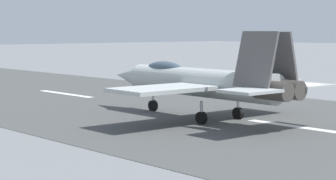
{
  "coord_description": "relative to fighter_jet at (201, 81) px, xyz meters",
  "views": [
    {
      "loc": [
        -22.08,
        29.33,
        5.64
      ],
      "look_at": [
        4.34,
        5.82,
        2.2
      ],
      "focal_mm": 66.11,
      "sensor_mm": 36.0,
      "label": 1
    }
  ],
  "objects": [
    {
      "name": "runway_strip",
      "position": [
        -5.75,
        -1.78,
        -2.37
      ],
      "size": [
        240.0,
        26.0,
        0.02
      ],
      "color": "#474848",
      "rests_on": "ground"
    },
    {
      "name": "marker_cone_mid",
      "position": [
        9.05,
        -14.93,
        -2.11
      ],
      "size": [
        0.44,
        0.44,
        0.55
      ],
      "primitive_type": "cone",
      "color": "orange",
      "rests_on": "ground"
    },
    {
      "name": "marker_cone_far",
      "position": [
        25.46,
        -14.93,
        -2.11
      ],
      "size": [
        0.44,
        0.44,
        0.55
      ],
      "primitive_type": "cone",
      "color": "orange",
      "rests_on": "ground"
    },
    {
      "name": "ground_plane",
      "position": [
        -5.73,
        -1.78,
        -2.38
      ],
      "size": [
        400.0,
        400.0,
        0.0
      ],
      "primitive_type": "plane",
      "color": "slate"
    },
    {
      "name": "fighter_jet",
      "position": [
        0.0,
        0.0,
        0.0
      ],
      "size": [
        16.79,
        13.95,
        5.58
      ],
      "color": "#B3BAB7",
      "rests_on": "ground"
    }
  ]
}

